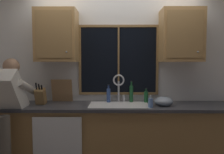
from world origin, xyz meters
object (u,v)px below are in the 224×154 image
at_px(knife_block, 41,97).
at_px(bottle_tall_clear, 109,95).
at_px(soap_dispenser, 151,103).
at_px(bottle_green_glass, 131,93).
at_px(cutting_board, 62,91).
at_px(mixing_bowl, 164,101).
at_px(person_standing, 3,107).
at_px(bottle_amber_small, 146,96).

relative_size(knife_block, bottle_tall_clear, 1.25).
bearing_deg(soap_dispenser, bottle_green_glass, 119.70).
bearing_deg(cutting_board, bottle_green_glass, -0.94).
height_order(mixing_bowl, bottle_tall_clear, bottle_tall_clear).
bearing_deg(bottle_tall_clear, person_standing, -159.16).
bearing_deg(person_standing, mixing_bowl, 7.45).
bearing_deg(person_standing, cutting_board, 41.33).
xyz_separation_m(bottle_tall_clear, bottle_amber_small, (0.54, 0.00, -0.02)).
relative_size(mixing_bowl, bottle_tall_clear, 0.95).
bearing_deg(knife_block, mixing_bowl, -1.69).
relative_size(knife_block, bottle_green_glass, 1.06).
bearing_deg(knife_block, person_standing, -138.42).
relative_size(cutting_board, bottle_amber_small, 1.63).
xyz_separation_m(person_standing, soap_dispenser, (1.81, 0.13, 0.03)).
bearing_deg(soap_dispenser, knife_block, 172.89).
bearing_deg(soap_dispenser, person_standing, -175.91).
bearing_deg(person_standing, bottle_green_glass, 17.54).
height_order(cutting_board, mixing_bowl, cutting_board).
bearing_deg(mixing_bowl, person_standing, -172.55).
bearing_deg(bottle_amber_small, mixing_bowl, -48.33).
bearing_deg(soap_dispenser, mixing_bowl, 34.13).
relative_size(bottle_green_glass, bottle_amber_small, 1.50).
bearing_deg(person_standing, bottle_tall_clear, 20.84).
relative_size(person_standing, knife_block, 4.81).
relative_size(person_standing, bottle_tall_clear, 6.03).
height_order(mixing_bowl, bottle_amber_small, bottle_amber_small).
bearing_deg(cutting_board, bottle_amber_small, -1.61).
relative_size(bottle_tall_clear, bottle_amber_small, 1.26).
distance_m(knife_block, bottle_amber_small, 1.47).
relative_size(cutting_board, bottle_green_glass, 1.09).
relative_size(knife_block, cutting_board, 0.97).
height_order(knife_block, bottle_green_glass, bottle_green_glass).
bearing_deg(mixing_bowl, cutting_board, 169.64).
xyz_separation_m(person_standing, bottle_tall_clear, (1.27, 0.48, 0.07)).
xyz_separation_m(soap_dispenser, bottle_amber_small, (-0.00, 0.36, 0.02)).
distance_m(mixing_bowl, bottle_amber_small, 0.30).
height_order(person_standing, bottle_amber_small, person_standing).
xyz_separation_m(mixing_bowl, bottle_tall_clear, (-0.74, 0.22, 0.05)).
bearing_deg(mixing_bowl, knife_block, 178.31).
relative_size(cutting_board, soap_dispenser, 2.04).
xyz_separation_m(knife_block, cutting_board, (0.24, 0.21, 0.05)).
bearing_deg(bottle_tall_clear, bottle_amber_small, 0.44).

